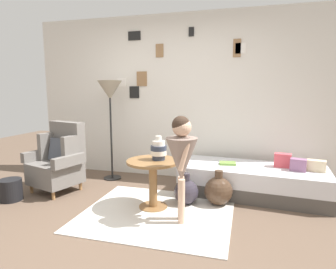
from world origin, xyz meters
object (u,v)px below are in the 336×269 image
Objects in this scene: person_child at (182,155)px; demijohn_near at (186,192)px; side_table at (153,173)px; magazine_basket at (11,190)px; vase_striped at (159,150)px; daybed at (252,181)px; floor_lamp at (110,95)px; book_on_daybed at (228,163)px; demijohn_far at (218,191)px; armchair at (59,160)px.

person_child reaches higher than demijohn_near.
side_table is 1.89m from magazine_basket.
magazine_basket is (-1.91, -0.32, -0.57)m from vase_striped.
daybed is 1.26× the size of floor_lamp.
side_table reaches higher than book_on_daybed.
book_on_daybed reaches higher than daybed.
demijohn_far is at bearing 22.07° from side_table.
armchair reaches higher than vase_striped.
floor_lamp is 7.12× the size of book_on_daybed.
magazine_basket is (-2.61, -0.58, -0.04)m from demijohn_far.
magazine_basket is at bearing -125.88° from armchair.
demijohn_far is at bearing -98.80° from book_on_daybed.
vase_striped is (0.06, 0.05, 0.28)m from side_table.
side_table is at bearing 145.30° from person_child.
magazine_basket is at bearing -167.61° from demijohn_near.
demijohn_far is 2.67m from magazine_basket.
book_on_daybed is at bearing 43.41° from vase_striped.
demijohn_far is at bearing -131.71° from daybed.
floor_lamp is 2.07m from book_on_daybed.
person_child is (1.42, -1.22, -0.61)m from floor_lamp.
armchair is at bearing 172.89° from vase_striped.
daybed is (2.64, 0.52, -0.24)m from armchair.
demijohn_near is (-0.80, -0.55, -0.04)m from daybed.
person_child reaches higher than vase_striped.
book_on_daybed is (-0.33, 0.02, 0.22)m from daybed.
armchair is 0.62× the size of floor_lamp.
floor_lamp is 1.36× the size of person_child.
person_child is 1.19m from book_on_daybed.
magazine_basket is (-2.27, 0.02, -0.60)m from person_child.
demijohn_far is at bearing -19.68° from floor_lamp.
demijohn_far is (0.34, 0.59, -0.56)m from person_child.
floor_lamp is (-1.06, 0.88, 0.64)m from vase_striped.
armchair is 1.54× the size of side_table.
person_child is at bearing -111.18° from book_on_daybed.
daybed is 6.82× the size of vase_striped.
daybed is 0.40m from book_on_daybed.
demijohn_far is at bearing 12.44° from magazine_basket.
daybed reaches higher than magazine_basket.
person_child is 5.25× the size of book_on_daybed.
floor_lamp is 1.97m from person_child.
side_table is 1.66m from floor_lamp.
floor_lamp is 5.59× the size of magazine_basket.
armchair reaches higher than side_table.
armchair is 1.57m from vase_striped.
vase_striped is at bearing -147.28° from daybed.
demijohn_far is at bearing 60.10° from person_child.
person_child reaches higher than daybed.
side_table is at bearing -149.10° from demijohn_near.
vase_striped is 1.10m from book_on_daybed.
person_child is 2.35m from magazine_basket.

